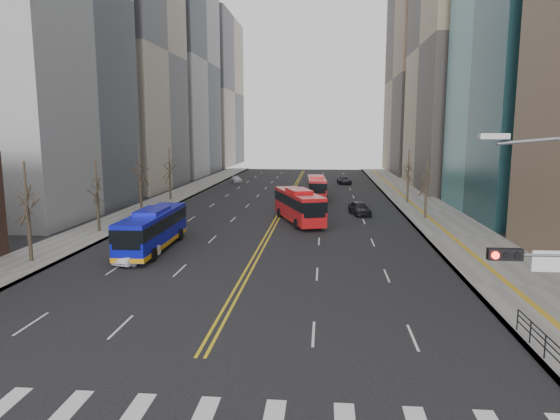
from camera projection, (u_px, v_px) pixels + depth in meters
The scene contains 13 objects.
sidewalk_right at pixel (430, 211), 58.76m from camera, with size 7.00×130.00×0.15m, color gray.
sidewalk_left at pixel (149, 207), 61.78m from camera, with size 5.00×130.00×0.15m, color gray.
centerline at pixel (288, 199), 70.16m from camera, with size 0.55×100.00×0.01m.
office_towers at pixel (295, 39), 79.68m from camera, with size 83.00×134.00×58.00m.
pedestrian_railing at pixel (545, 343), 20.56m from camera, with size 0.06×6.06×1.02m.
street_trees at pixel (202, 177), 49.92m from camera, with size 35.20×47.20×7.60m.
blue_bus at pixel (153, 228), 39.92m from camera, with size 2.79×11.41×3.33m.
red_bus_near at pixel (299, 204), 51.97m from camera, with size 5.98×11.23×3.49m.
red_bus_far at pixel (317, 186), 70.49m from camera, with size 3.01×10.24×3.24m.
car_white at pixel (137, 253), 36.24m from camera, with size 1.38×3.95×1.30m, color silver.
car_dark_mid at pixel (360, 208), 56.76m from camera, with size 1.80×4.48×1.53m, color black.
car_silver at pixel (236, 180), 91.79m from camera, with size 1.64×4.03×1.17m, color #ADADB3.
car_dark_far at pixel (344, 180), 89.87m from camera, with size 2.14×4.63×1.29m, color black.
Camera 1 is at (5.14, -14.36, 9.47)m, focal length 32.00 mm.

